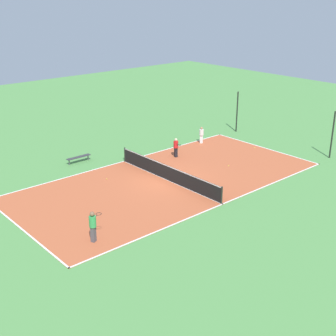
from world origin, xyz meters
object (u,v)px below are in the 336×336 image
fence_post_back_right (332,135)px  tennis_ball_near_net (255,148)px  player_far_green (93,224)px  tennis_net (168,173)px  player_coach_red (176,146)px  fence_post_back_left (237,112)px  tennis_ball_left_sideline (107,179)px  tennis_ball_midcourt (229,166)px  player_far_white (201,134)px  bench (79,157)px

fence_post_back_right → tennis_ball_near_net: bearing=-154.0°
player_far_green → tennis_net: bearing=-1.3°
player_coach_red → tennis_ball_near_net: bearing=85.8°
tennis_net → fence_post_back_left: fence_post_back_left is taller
player_coach_red → tennis_ball_left_sideline: bearing=-68.4°
player_far_green → tennis_ball_near_net: player_far_green is taller
player_coach_red → tennis_ball_left_sideline: 6.62m
player_far_green → tennis_ball_left_sideline: bearing=26.1°
fence_post_back_left → fence_post_back_right: 9.37m
player_coach_red → fence_post_back_left: bearing=119.0°
player_coach_red → tennis_ball_left_sideline: player_coach_red is taller
tennis_ball_left_sideline → fence_post_back_left: size_ratio=0.02×
tennis_ball_near_net → tennis_ball_left_sideline: bearing=-100.4°
tennis_ball_midcourt → tennis_ball_near_net: bearing=106.2°
tennis_ball_near_net → player_coach_red: bearing=-113.1°
tennis_ball_near_net → player_far_green: bearing=-77.0°
tennis_net → fence_post_back_right: size_ratio=2.70×
tennis_ball_left_sideline → player_coach_red: bearing=92.7°
tennis_ball_near_net → fence_post_back_left: bearing=149.0°
player_far_white → player_far_green: bearing=73.0°
tennis_ball_midcourt → player_coach_red: bearing=-158.9°
player_coach_red → fence_post_back_left: fence_post_back_left is taller
player_far_white → tennis_ball_midcourt: size_ratio=20.43×
tennis_ball_near_net → tennis_ball_left_sideline: same height
player_far_green → tennis_ball_midcourt: 13.61m
fence_post_back_left → player_far_white: bearing=-85.5°
bench → player_coach_red: player_coach_red is taller
bench → player_coach_red: size_ratio=1.29×
tennis_net → fence_post_back_right: (4.69, 12.28, 1.24)m
tennis_net → player_coach_red: bearing=131.5°
tennis_net → fence_post_back_right: fence_post_back_right is taller
player_far_white → bench: bearing=31.2°
tennis_ball_midcourt → player_far_green: bearing=-78.2°
player_far_green → tennis_ball_near_net: (-4.13, 17.96, -0.93)m
tennis_ball_midcourt → bench: bearing=-135.4°
fence_post_back_left → fence_post_back_right: bearing=0.0°
tennis_net → fence_post_back_left: size_ratio=2.70×
player_far_white → player_far_green: (7.95, -15.67, 0.19)m
player_far_white → fence_post_back_right: 10.25m
tennis_ball_near_net → tennis_ball_midcourt: same height
tennis_net → tennis_ball_near_net: 9.78m
player_coach_red → player_far_green: size_ratio=0.88×
player_coach_red → tennis_ball_left_sideline: size_ratio=21.74×
tennis_ball_midcourt → tennis_ball_left_sideline: same height
tennis_ball_left_sideline → fence_post_back_left: bearing=96.9°
player_far_green → fence_post_back_right: 20.53m
bench → fence_post_back_left: fence_post_back_left is taller
player_coach_red → player_far_green: 13.56m
player_coach_red → tennis_ball_midcourt: player_coach_red is taller
fence_post_back_right → tennis_ball_midcourt: bearing=-118.0°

